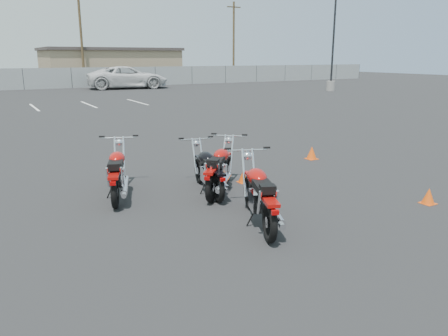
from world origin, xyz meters
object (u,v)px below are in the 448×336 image
motorcycle_third_red (220,169)px  white_van (127,71)px  motorcycle_second_black (209,171)px  motorcycle_front_red (118,173)px  motorcycle_rear_red (260,195)px

motorcycle_third_red → white_van: white_van is taller
motorcycle_third_red → motorcycle_second_black: bearing=163.8°
motorcycle_front_red → motorcycle_rear_red: 3.13m
motorcycle_second_black → white_van: bearing=75.3°
motorcycle_front_red → motorcycle_rear_red: size_ratio=0.97×
motorcycle_front_red → motorcycle_third_red: motorcycle_front_red is taller
motorcycle_rear_red → motorcycle_third_red: bearing=80.9°
motorcycle_second_black → motorcycle_rear_red: size_ratio=0.92×
motorcycle_second_black → motorcycle_rear_red: motorcycle_rear_red is taller
white_van → motorcycle_rear_red: bearing=174.3°
motorcycle_second_black → motorcycle_third_red: (0.22, -0.07, 0.02)m
motorcycle_front_red → motorcycle_third_red: size_ratio=1.15×
motorcycle_second_black → motorcycle_third_red: 0.23m
motorcycle_third_red → motorcycle_rear_red: bearing=-99.1°
motorcycle_third_red → motorcycle_rear_red: (-0.31, -1.94, 0.02)m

